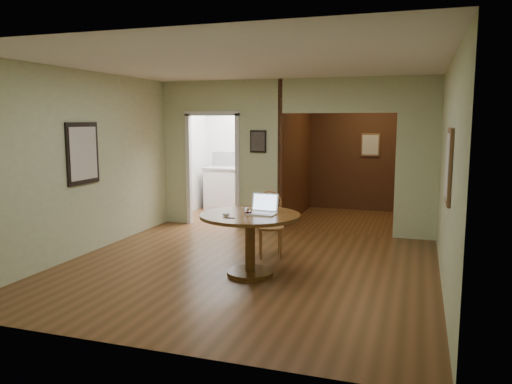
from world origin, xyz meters
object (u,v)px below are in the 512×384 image
(dining_table, at_px, (250,230))
(open_laptop, at_px, (263,208))
(chair, at_px, (270,220))
(closed_laptop, at_px, (252,210))

(dining_table, height_order, open_laptop, open_laptop)
(dining_table, bearing_deg, open_laptop, 29.68)
(chair, height_order, closed_laptop, chair)
(chair, height_order, open_laptop, open_laptop)
(dining_table, relative_size, open_laptop, 3.49)
(dining_table, distance_m, open_laptop, 0.32)
(closed_laptop, bearing_deg, open_laptop, -29.54)
(chair, bearing_deg, open_laptop, -100.72)
(chair, distance_m, closed_laptop, 0.80)
(open_laptop, bearing_deg, chair, 104.09)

